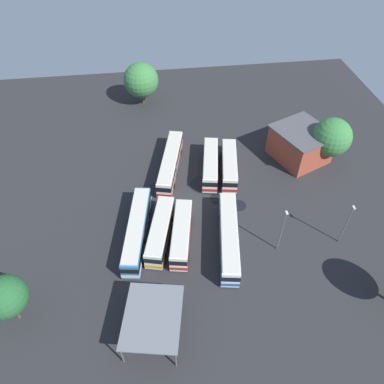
{
  "coord_description": "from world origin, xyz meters",
  "views": [
    {
      "loc": [
        -40.82,
        4.55,
        43.65
      ],
      "look_at": [
        1.02,
        -1.02,
        1.46
      ],
      "focal_mm": 34.18,
      "sensor_mm": 36.0,
      "label": 1
    }
  ],
  "objects_px": {
    "tree_east_edge": "(5,297)",
    "lamp_post_by_building": "(347,223)",
    "depot_building": "(300,144)",
    "bus_row0_slot3": "(160,231)",
    "bus_row1_slot1": "(210,164)",
    "bus_row1_slot3": "(170,163)",
    "bus_row0_slot4": "(137,230)",
    "tree_north_edge": "(332,137)",
    "maintenance_shelter": "(152,317)",
    "tree_west_edge": "(141,80)",
    "bus_row0_slot2": "(181,234)",
    "lamp_post_near_entrance": "(282,230)",
    "bus_row1_slot0": "(229,165)",
    "bus_row0_slot0": "(229,237)"
  },
  "relations": [
    {
      "from": "lamp_post_near_entrance",
      "to": "tree_north_edge",
      "type": "xyz_separation_m",
      "value": [
        17.98,
        -14.39,
        1.08
      ]
    },
    {
      "from": "bus_row1_slot1",
      "to": "tree_east_edge",
      "type": "relative_size",
      "value": 1.54
    },
    {
      "from": "bus_row0_slot0",
      "to": "maintenance_shelter",
      "type": "distance_m",
      "value": 16.5
    },
    {
      "from": "bus_row0_slot3",
      "to": "bus_row1_slot3",
      "type": "distance_m",
      "value": 15.39
    },
    {
      "from": "tree_east_edge",
      "to": "bus_row1_slot3",
      "type": "bearing_deg",
      "value": -40.35
    },
    {
      "from": "bus_row0_slot0",
      "to": "bus_row0_slot2",
      "type": "height_order",
      "value": "same"
    },
    {
      "from": "lamp_post_near_entrance",
      "to": "lamp_post_by_building",
      "type": "height_order",
      "value": "lamp_post_near_entrance"
    },
    {
      "from": "bus_row0_slot4",
      "to": "tree_west_edge",
      "type": "xyz_separation_m",
      "value": [
        37.94,
        -2.23,
        3.76
      ]
    },
    {
      "from": "bus_row1_slot1",
      "to": "maintenance_shelter",
      "type": "xyz_separation_m",
      "value": [
        -27.93,
        11.59,
        1.74
      ]
    },
    {
      "from": "bus_row0_slot4",
      "to": "lamp_post_by_building",
      "type": "height_order",
      "value": "lamp_post_by_building"
    },
    {
      "from": "bus_row1_slot1",
      "to": "bus_row0_slot3",
      "type": "bearing_deg",
      "value": 144.75
    },
    {
      "from": "bus_row1_slot3",
      "to": "lamp_post_by_building",
      "type": "bearing_deg",
      "value": -129.44
    },
    {
      "from": "bus_row1_slot3",
      "to": "lamp_post_near_entrance",
      "type": "distance_m",
      "value": 23.86
    },
    {
      "from": "bus_row0_slot3",
      "to": "bus_row0_slot2",
      "type": "bearing_deg",
      "value": -106.76
    },
    {
      "from": "bus_row1_slot1",
      "to": "bus_row1_slot3",
      "type": "xyz_separation_m",
      "value": [
        1.26,
        6.94,
        0.0
      ]
    },
    {
      "from": "bus_row0_slot4",
      "to": "bus_row1_slot1",
      "type": "bearing_deg",
      "value": -44.75
    },
    {
      "from": "tree_east_edge",
      "to": "tree_west_edge",
      "type": "bearing_deg",
      "value": -19.72
    },
    {
      "from": "lamp_post_near_entrance",
      "to": "tree_west_edge",
      "type": "height_order",
      "value": "tree_west_edge"
    },
    {
      "from": "bus_row0_slot4",
      "to": "lamp_post_near_entrance",
      "type": "height_order",
      "value": "lamp_post_near_entrance"
    },
    {
      "from": "depot_building",
      "to": "bus_row1_slot3",
      "type": "bearing_deg",
      "value": 91.62
    },
    {
      "from": "lamp_post_by_building",
      "to": "bus_row0_slot2",
      "type": "bearing_deg",
      "value": 82.27
    },
    {
      "from": "bus_row1_slot1",
      "to": "tree_west_edge",
      "type": "distance_m",
      "value": 27.23
    },
    {
      "from": "bus_row0_slot2",
      "to": "bus_row1_slot1",
      "type": "relative_size",
      "value": 0.96
    },
    {
      "from": "tree_north_edge",
      "to": "maintenance_shelter",
      "type": "bearing_deg",
      "value": 130.32
    },
    {
      "from": "bus_row0_slot3",
      "to": "bus_row1_slot1",
      "type": "bearing_deg",
      "value": -35.25
    },
    {
      "from": "bus_row1_slot1",
      "to": "depot_building",
      "type": "distance_m",
      "value": 17.0
    },
    {
      "from": "bus_row0_slot3",
      "to": "tree_west_edge",
      "type": "height_order",
      "value": "tree_west_edge"
    },
    {
      "from": "bus_row1_slot0",
      "to": "lamp_post_near_entrance",
      "type": "xyz_separation_m",
      "value": [
        -17.33,
        -3.68,
        2.64
      ]
    },
    {
      "from": "bus_row0_slot3",
      "to": "lamp_post_by_building",
      "type": "relative_size",
      "value": 1.55
    },
    {
      "from": "bus_row1_slot0",
      "to": "bus_row1_slot3",
      "type": "bearing_deg",
      "value": 79.23
    },
    {
      "from": "bus_row1_slot0",
      "to": "bus_row1_slot1",
      "type": "relative_size",
      "value": 0.97
    },
    {
      "from": "lamp_post_by_building",
      "to": "tree_east_edge",
      "type": "relative_size",
      "value": 0.99
    },
    {
      "from": "bus_row0_slot2",
      "to": "bus_row0_slot3",
      "type": "relative_size",
      "value": 0.97
    },
    {
      "from": "tree_west_edge",
      "to": "tree_north_edge",
      "type": "bearing_deg",
      "value": -127.44
    },
    {
      "from": "maintenance_shelter",
      "to": "tree_west_edge",
      "type": "height_order",
      "value": "tree_west_edge"
    },
    {
      "from": "bus_row1_slot1",
      "to": "depot_building",
      "type": "relative_size",
      "value": 0.98
    },
    {
      "from": "bus_row1_slot1",
      "to": "tree_east_edge",
      "type": "bearing_deg",
      "value": 130.19
    },
    {
      "from": "maintenance_shelter",
      "to": "tree_west_edge",
      "type": "relative_size",
      "value": 1.03
    },
    {
      "from": "depot_building",
      "to": "bus_row0_slot3",
      "type": "bearing_deg",
      "value": 120.65
    },
    {
      "from": "tree_east_edge",
      "to": "lamp_post_by_building",
      "type": "bearing_deg",
      "value": -82.3
    },
    {
      "from": "bus_row0_slot4",
      "to": "lamp_post_by_building",
      "type": "xyz_separation_m",
      "value": [
        -4.63,
        -29.53,
        2.4
      ]
    },
    {
      "from": "bus_row0_slot3",
      "to": "bus_row0_slot4",
      "type": "distance_m",
      "value": 3.42
    },
    {
      "from": "bus_row0_slot3",
      "to": "maintenance_shelter",
      "type": "bearing_deg",
      "value": 172.73
    },
    {
      "from": "maintenance_shelter",
      "to": "lamp_post_by_building",
      "type": "bearing_deg",
      "value": -70.3
    },
    {
      "from": "bus_row1_slot3",
      "to": "tree_west_edge",
      "type": "xyz_separation_m",
      "value": [
        23.4,
        4.0,
        3.76
      ]
    },
    {
      "from": "tree_east_edge",
      "to": "bus_row0_slot0",
      "type": "bearing_deg",
      "value": -74.76
    },
    {
      "from": "tree_north_edge",
      "to": "bus_row0_slot0",
      "type": "bearing_deg",
      "value": 127.25
    },
    {
      "from": "bus_row0_slot0",
      "to": "bus_row1_slot0",
      "type": "relative_size",
      "value": 1.31
    },
    {
      "from": "maintenance_shelter",
      "to": "lamp_post_by_building",
      "type": "xyz_separation_m",
      "value": [
        10.01,
        -27.96,
        0.66
      ]
    },
    {
      "from": "bus_row0_slot4",
      "to": "bus_row0_slot3",
      "type": "bearing_deg",
      "value": -99.82
    }
  ]
}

